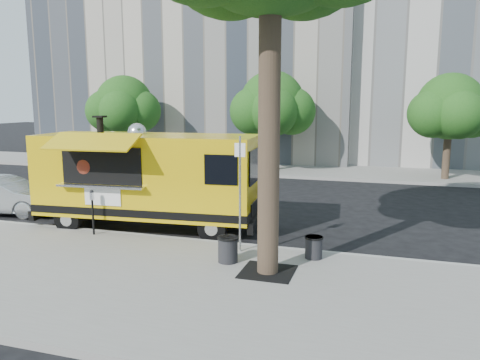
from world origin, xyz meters
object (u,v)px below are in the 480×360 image
Objects in this scene: far_tree_b at (272,104)px; trash_bin_left at (314,247)px; far_tree_a at (124,105)px; sign_post at (240,187)px; parking_meter at (92,207)px; far_tree_c at (450,107)px; sedan at (4,196)px; food_truck at (147,177)px; trash_bin_right at (228,249)px.

trash_bin_left is at bearing -72.58° from far_tree_b.
far_tree_b reaches higher than trash_bin_left.
sign_post is at bearing -50.17° from far_tree_a.
sign_post is 2.37m from trash_bin_left.
sign_post is 2.25× the size of parking_meter.
far_tree_c is at bearing 51.34° from parking_meter.
sedan is at bearing -142.97° from far_tree_c.
far_tree_b is 14.61m from sign_post.
sign_post is 0.74× the size of sedan.
sedan is at bearing 170.32° from trash_bin_left.
far_tree_a is at bearing 134.23° from trash_bin_left.
far_tree_b is at bearing 107.42° from trash_bin_left.
far_tree_c is at bearing 0.32° from far_tree_a.
parking_meter is 1.92m from food_truck.
food_truck is at bearing -129.35° from far_tree_c.
parking_meter is (-11.00, -13.75, -2.74)m from far_tree_c.
sedan is at bearing 173.19° from food_truck.
far_tree_c is at bearing -61.26° from sedan.
far_tree_c is 9.38× the size of trash_bin_left.
trash_bin_left is (5.50, -1.70, -1.21)m from food_truck.
far_tree_c is 3.90× the size of parking_meter.
food_truck is at bearing 154.39° from sign_post.
trash_bin_left is at bearing 0.51° from sign_post.
far_tree_a is 8.56× the size of trash_bin_right.
parking_meter is 2.14× the size of trash_bin_right.
parking_meter is at bearing -128.66° from far_tree_c.
far_tree_c is 1.29× the size of sedan.
parking_meter is 2.40× the size of trash_bin_left.
far_tree_c is 8.33× the size of trash_bin_right.
sedan is at bearing 163.31° from trash_bin_right.
far_tree_c reaches higher than food_truck.
sign_post is 4.80× the size of trash_bin_right.
sedan is 7.29× the size of trash_bin_left.
sign_post is (11.55, -13.85, -1.93)m from far_tree_a.
far_tree_b is 1.83× the size of sign_post.
far_tree_a reaches higher than far_tree_c.
far_tree_a is 18.00m from far_tree_c.
parking_meter is (-2.00, -14.05, -2.85)m from far_tree_b.
parking_meter reaches higher than trash_bin_left.
food_truck is 11.66× the size of trash_bin_right.
far_tree_c is 1.74× the size of sign_post.
parking_meter is at bearing -98.10° from far_tree_b.
sedan is (-9.45, 1.96, -1.18)m from sign_post.
far_tree_a is at bearing 128.03° from trash_bin_right.
sedan is (2.10, -11.89, -3.11)m from far_tree_a.
sedan is (-15.90, -11.99, -3.05)m from far_tree_c.
far_tree_a reaches higher than sedan.
sedan is at bearing -119.31° from far_tree_b.
sign_post reaches higher than trash_bin_left.
food_truck is at bearing 143.90° from trash_bin_right.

